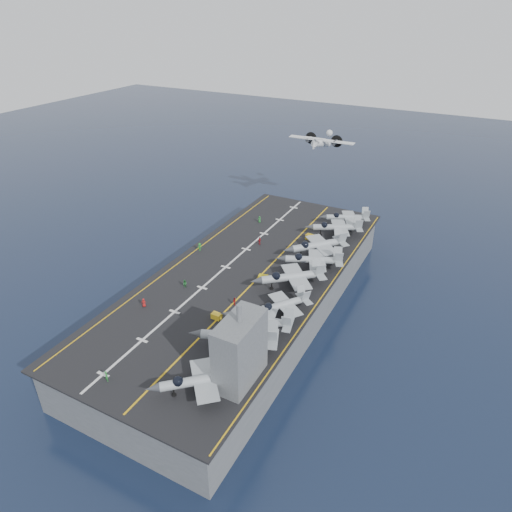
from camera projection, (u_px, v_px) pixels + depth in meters
The scene contains 28 objects.
ground at pixel (248, 310), 110.38m from camera, with size 500.00×500.00×0.00m, color #142135.
hull at pixel (248, 293), 107.92m from camera, with size 36.00×90.00×10.00m, color #56595E.
flight_deck at pixel (248, 274), 105.37m from camera, with size 38.00×92.00×0.40m, color black.
foul_line at pixel (259, 276), 104.04m from camera, with size 0.35×90.00×0.02m, color gold.
landing_centerline at pixel (226, 267), 107.70m from camera, with size 0.50×90.00×0.02m, color silver.
deck_edge_port at pixel (187, 256), 112.17m from camera, with size 0.25×90.00×0.02m, color gold.
deck_edge_stbd at pixel (324, 294), 97.75m from camera, with size 0.25×90.00×0.02m, color gold.
island_superstructure at pixel (240, 344), 72.37m from camera, with size 5.00×10.00×15.00m, color #56595E, non-canonical shape.
fighter_jet_0 at pixel (199, 380), 72.29m from camera, with size 17.68×17.28×5.16m, color #98A1A8, non-canonical shape.
fighter_jet_1 at pixel (239, 336), 81.28m from camera, with size 19.18×16.09×5.67m, color #8B959C, non-canonical shape.
fighter_jet_2 at pixel (261, 319), 86.14m from camera, with size 15.98×12.43×4.94m, color #9AA4AC, non-canonical shape.
fighter_jet_3 at pixel (282, 304), 90.48m from camera, with size 15.47×16.40×4.74m, color #8F959D, non-canonical shape.
fighter_jet_4 at pixel (292, 276), 98.87m from camera, with size 19.59×19.00×5.70m, color #99A3A9, non-canonical shape.
fighter_jet_5 at pixel (313, 259), 105.60m from camera, with size 18.35×15.69×5.38m, color #9FA6B0, non-canonical shape.
fighter_jet_6 at pixel (318, 244), 111.66m from camera, with size 19.28×19.52×5.72m, color #949AA4, non-canonical shape.
fighter_jet_7 at pixel (337, 227), 120.82m from camera, with size 18.13×15.91×5.27m, color gray, non-canonical shape.
fighter_jet_8 at pixel (347, 217), 126.90m from camera, with size 16.56×14.50×4.82m, color gray, non-canonical shape.
tow_cart_a at pixel (216, 316), 90.09m from camera, with size 1.98×1.31×1.17m, color yellow, non-canonical shape.
tow_cart_b at pixel (263, 278), 102.39m from camera, with size 2.29×1.72×1.24m, color #C5AD0A, non-canonical shape.
tow_cart_c at pixel (310, 237), 119.92m from camera, with size 2.40×1.78×1.31m, color gold, non-canonical shape.
crew_0 at pixel (144, 303), 93.45m from camera, with size 1.36×1.32×1.90m, color #B21919.
crew_2 at pixel (185, 284), 99.65m from camera, with size 1.15×0.78×1.89m, color #247B33.
crew_3 at pixel (200, 247), 114.35m from camera, with size 1.39×1.48×2.05m, color #1D8B24.
crew_4 at pixel (260, 241), 117.27m from camera, with size 1.09×1.38×2.04m, color #A5141C.
crew_5 at pixel (260, 219), 129.04m from camera, with size 1.16×0.84×1.80m, color #268C33.
crew_6 at pixel (106, 376), 75.14m from camera, with size 1.46×1.29×2.04m, color #268C33.
crew_7 at pixel (235, 301), 94.03m from camera, with size 1.23×1.09×1.71m, color #B21919.
transport_plane at pixel (321, 144), 149.64m from camera, with size 22.18×15.30×5.19m, color silver, non-canonical shape.
Camera 1 is at (43.49, -78.53, 65.56)m, focal length 32.00 mm.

